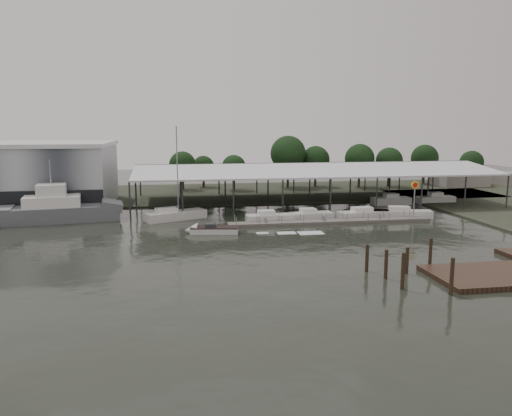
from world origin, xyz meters
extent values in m
plane|color=black|center=(0.00, 0.00, 0.00)|extent=(200.00, 200.00, 0.00)
cube|color=#363C2D|center=(0.00, 42.00, 0.10)|extent=(140.00, 30.00, 0.30)
cube|color=#AAB0B6|center=(-28.00, 30.00, 5.00)|extent=(24.00, 20.00, 10.00)
cube|color=black|center=(-28.00, 19.95, 2.00)|extent=(24.00, 0.30, 4.00)
cube|color=silver|center=(-28.00, 30.00, 10.20)|extent=(24.50, 20.50, 0.60)
cube|color=#2F3134|center=(17.00, 28.00, 6.76)|extent=(58.00, 0.40, 0.30)
cylinder|color=#2F3134|center=(-12.00, 16.50, 2.75)|extent=(0.24, 0.24, 5.50)
cylinder|color=#2F3134|center=(46.00, 16.50, 2.75)|extent=(0.24, 0.24, 5.50)
cylinder|color=#2F3134|center=(-12.00, 39.50, 2.75)|extent=(0.24, 0.24, 5.50)
cylinder|color=#2F3134|center=(46.00, 39.50, 2.75)|extent=(0.24, 0.24, 5.50)
cube|color=#69635D|center=(15.00, 10.00, 0.20)|extent=(28.00, 2.00, 0.40)
cylinder|color=gray|center=(2.00, 9.10, 0.80)|extent=(0.10, 0.10, 1.20)
cylinder|color=gray|center=(28.00, 10.90, 0.80)|extent=(0.10, 0.10, 1.20)
cube|color=gray|center=(14.00, 10.00, 0.70)|extent=(0.30, 0.30, 0.70)
cylinder|color=gray|center=(27.00, 10.00, 2.50)|extent=(0.16, 0.16, 5.00)
cylinder|color=yellow|center=(27.00, 10.00, 5.00)|extent=(1.10, 0.12, 1.10)
cylinder|color=red|center=(27.00, 9.93, 5.00)|extent=(0.70, 0.05, 0.70)
cube|color=#382517|center=(22.00, -16.00, 0.20)|extent=(12.00, 7.00, 0.50)
cube|color=gray|center=(55.00, 45.00, 2.00)|extent=(10.00, 8.00, 4.00)
cube|color=#5A5E63|center=(-21.52, 17.47, 0.90)|extent=(16.18, 7.14, 2.40)
cube|color=#5A5E63|center=(-14.72, 18.50, 1.90)|extent=(3.66, 5.07, 1.76)
cube|color=silver|center=(-22.45, 17.33, 2.69)|extent=(7.86, 5.09, 1.80)
cube|color=silver|center=(-22.45, 17.33, 4.39)|extent=(4.22, 3.98, 1.61)
cylinder|color=gray|center=(-22.45, 17.33, 6.79)|extent=(0.18, 0.18, 3.50)
cube|color=gray|center=(-28.32, 16.45, 2.21)|extent=(2.55, 4.90, 0.15)
cube|color=silver|center=(-5.76, 16.09, 0.50)|extent=(8.95, 5.96, 1.40)
cube|color=silver|center=(-7.02, 15.52, 1.40)|extent=(3.26, 2.78, 0.80)
cylinder|color=gray|center=(-5.37, 16.27, 7.00)|extent=(0.16, 0.16, 12.08)
cylinder|color=gray|center=(-6.78, 15.62, 1.90)|extent=(3.23, 1.56, 0.12)
cube|color=silver|center=(-1.11, 6.20, 0.35)|extent=(6.06, 2.88, 0.90)
cone|color=silver|center=(-3.93, 6.65, 0.35)|extent=(1.89, 2.22, 2.00)
cube|color=black|center=(-1.11, 6.20, 0.75)|extent=(6.07, 2.94, 0.12)
cube|color=#2F3134|center=(-1.57, 6.28, 1.00)|extent=(1.40, 1.57, 0.50)
cube|color=silver|center=(4.73, 5.29, 0.02)|extent=(2.30, 1.50, 0.04)
cube|color=silver|center=(7.69, 4.82, 0.02)|extent=(3.10, 2.00, 0.04)
cube|color=silver|center=(10.65, 4.35, 0.02)|extent=(3.90, 2.50, 0.04)
cube|color=silver|center=(6.97, 12.16, 0.50)|extent=(6.44, 2.30, 1.10)
cube|color=silver|center=(6.47, 12.16, 1.30)|extent=(2.27, 1.64, 0.70)
cube|color=silver|center=(13.09, 12.82, 0.50)|extent=(6.21, 2.79, 1.10)
cube|color=silver|center=(12.59, 12.82, 1.30)|extent=(2.26, 1.81, 0.70)
cube|color=silver|center=(20.99, 12.73, 0.50)|extent=(8.29, 3.22, 1.10)
cube|color=silver|center=(20.49, 12.73, 1.30)|extent=(3.01, 1.95, 0.70)
cube|color=silver|center=(26.48, 12.39, 0.50)|extent=(8.58, 4.02, 1.10)
cube|color=silver|center=(25.98, 12.39, 1.30)|extent=(3.19, 2.22, 0.70)
cylinder|color=#37281B|center=(14.53, -13.53, 0.91)|extent=(0.32, 0.32, 3.03)
cylinder|color=#37281B|center=(15.38, -19.40, 1.20)|extent=(0.32, 0.32, 3.59)
cylinder|color=#37281B|center=(12.05, -14.63, 1.00)|extent=(0.32, 0.32, 3.19)
cylinder|color=#37281B|center=(11.27, -12.26, 0.96)|extent=(0.32, 0.32, 3.12)
cylinder|color=#37281B|center=(17.99, -11.29, 1.02)|extent=(0.32, 0.32, 3.23)
cylinder|color=#37281B|center=(12.21, -17.51, 1.22)|extent=(0.32, 0.32, 3.65)
cylinder|color=black|center=(-4.11, 47.57, 1.90)|extent=(0.50, 0.50, 3.80)
sphere|color=#183315|center=(-4.11, 47.57, 5.33)|extent=(5.33, 5.33, 5.33)
cylinder|color=black|center=(0.30, 51.21, 1.63)|extent=(0.50, 0.50, 3.26)
sphere|color=#183315|center=(0.30, 51.21, 4.56)|extent=(4.56, 4.56, 4.56)
cylinder|color=black|center=(6.03, 45.28, 1.74)|extent=(0.50, 0.50, 3.48)
sphere|color=#183315|center=(6.03, 45.28, 4.88)|extent=(4.88, 4.88, 4.88)
cylinder|color=black|center=(17.69, 47.65, 2.63)|extent=(0.50, 0.50, 5.25)
sphere|color=#183315|center=(17.69, 47.65, 7.35)|extent=(7.35, 7.35, 7.35)
cylinder|color=black|center=(23.83, 48.26, 2.11)|extent=(0.50, 0.50, 4.21)
sphere|color=#183315|center=(23.83, 48.26, 5.90)|extent=(5.90, 5.90, 5.90)
cylinder|color=black|center=(32.67, 45.85, 2.22)|extent=(0.50, 0.50, 4.44)
sphere|color=#183315|center=(32.67, 45.85, 6.22)|extent=(6.22, 6.22, 6.22)
cylinder|color=black|center=(39.29, 45.91, 2.03)|extent=(0.50, 0.50, 4.06)
sphere|color=#183315|center=(39.29, 45.91, 5.69)|extent=(5.69, 5.69, 5.69)
cylinder|color=black|center=(49.08, 49.19, 2.13)|extent=(0.50, 0.50, 4.26)
sphere|color=#183315|center=(49.08, 49.19, 5.96)|extent=(5.96, 5.96, 5.96)
cylinder|color=black|center=(58.86, 46.63, 1.82)|extent=(0.50, 0.50, 3.64)
sphere|color=#183315|center=(58.86, 46.63, 5.10)|extent=(5.10, 5.10, 5.10)
camera|label=1|loc=(-5.83, -53.91, 13.17)|focal=35.00mm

